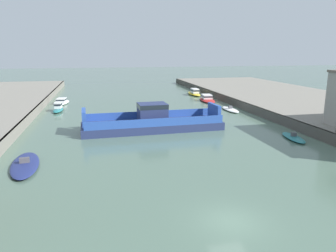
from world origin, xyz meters
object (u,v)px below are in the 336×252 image
at_px(moored_boat_mid_right, 58,108).
at_px(moored_boat_far_left, 207,99).
at_px(moored_boat_upstream_b, 194,93).
at_px(moored_boat_near_right, 62,102).
at_px(chain_ferry, 152,122).
at_px(moored_boat_mid_left, 25,165).
at_px(moored_boat_far_right, 293,137).
at_px(moored_boat_upstream_a, 230,109).

bearing_deg(moored_boat_mid_right, moored_boat_far_left, 10.71).
distance_m(moored_boat_mid_right, moored_boat_upstream_b, 34.94).
height_order(moored_boat_near_right, moored_boat_far_left, moored_boat_far_left).
relative_size(chain_ferry, moored_boat_mid_left, 2.43).
bearing_deg(moored_boat_far_right, moored_boat_mid_left, -174.09).
height_order(moored_boat_near_right, moored_boat_mid_right, moored_boat_mid_right).
height_order(chain_ferry, moored_boat_near_right, chain_ferry).
height_order(moored_boat_upstream_a, moored_boat_upstream_b, moored_boat_upstream_b).
distance_m(moored_boat_mid_left, moored_boat_mid_right, 29.36).
bearing_deg(moored_boat_mid_left, chain_ferry, 39.20).
bearing_deg(moored_boat_upstream_a, moored_boat_mid_left, -143.31).
distance_m(moored_boat_mid_left, moored_boat_upstream_b, 54.88).
relative_size(moored_boat_near_right, moored_boat_mid_left, 0.89).
relative_size(moored_boat_mid_left, moored_boat_upstream_a, 1.26).
distance_m(moored_boat_far_left, moored_boat_upstream_a, 11.86).
xyz_separation_m(moored_boat_near_right, moored_boat_upstream_b, (31.33, 6.85, 0.16)).
height_order(moored_boat_far_left, moored_boat_far_right, moored_boat_far_left).
bearing_deg(moored_boat_far_left, moored_boat_mid_left, -131.30).
bearing_deg(moored_boat_far_right, chain_ferry, 152.62).
xyz_separation_m(chain_ferry, moored_boat_far_right, (16.70, -8.65, -0.94)).
xyz_separation_m(moored_boat_near_right, moored_boat_mid_left, (0.27, -38.40, -0.24)).
bearing_deg(moored_boat_upstream_a, moored_boat_far_right, -90.22).
xyz_separation_m(moored_boat_mid_left, moored_boat_far_left, (30.94, 35.22, 0.30)).
xyz_separation_m(moored_boat_far_left, moored_boat_upstream_b, (0.12, 10.03, 0.10)).
height_order(chain_ferry, moored_boat_mid_left, chain_ferry).
bearing_deg(moored_boat_mid_right, moored_boat_upstream_a, -10.79).
relative_size(moored_boat_far_left, moored_boat_far_right, 1.53).
height_order(moored_boat_near_right, moored_boat_far_right, moored_boat_near_right).
bearing_deg(moored_boat_upstream_b, moored_boat_upstream_a, -89.20).
xyz_separation_m(moored_boat_near_right, moored_boat_far_right, (31.55, -35.16, -0.26)).
distance_m(moored_boat_near_right, moored_boat_far_right, 47.24).
xyz_separation_m(chain_ferry, moored_boat_mid_right, (-14.64, 17.46, -0.50)).
xyz_separation_m(chain_ferry, moored_boat_near_right, (-14.85, 26.50, -0.68)).
xyz_separation_m(moored_boat_mid_left, moored_boat_upstream_a, (31.36, 23.37, -0.01)).
bearing_deg(moored_boat_mid_right, moored_boat_far_right, -39.80).
bearing_deg(moored_boat_upstream_a, moored_boat_mid_right, 169.21).
bearing_deg(moored_boat_mid_left, moored_boat_near_right, 90.40).
bearing_deg(moored_boat_upstream_a, moored_boat_far_left, 92.04).
distance_m(moored_boat_mid_right, moored_boat_upstream_a, 31.99).
bearing_deg(moored_boat_upstream_a, moored_boat_near_right, 154.58).
relative_size(moored_boat_near_right, moored_boat_mid_right, 1.42).
xyz_separation_m(chain_ferry, moored_boat_upstream_a, (16.78, 11.47, -0.93)).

